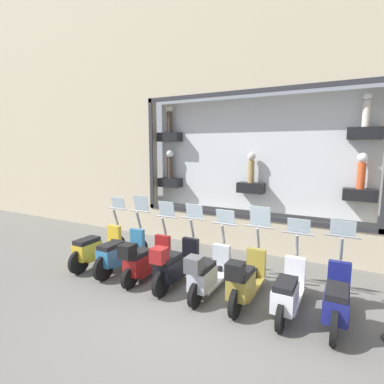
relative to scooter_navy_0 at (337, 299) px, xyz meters
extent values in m
plane|color=#66635E|center=(-0.69, 2.40, -0.45)|extent=(120.00, 120.00, 0.00)
cube|color=beige|center=(2.91, 13.00, 5.04)|extent=(0.40, 14.79, 10.97)
cube|color=beige|center=(2.91, 2.40, 0.02)|extent=(0.40, 6.41, 0.93)
cube|color=#2D2D33|center=(2.70, 2.40, 3.84)|extent=(0.04, 6.41, 0.12)
cube|color=#2D2D33|center=(2.70, 2.40, 0.54)|extent=(0.04, 6.41, 0.12)
cube|color=#2D2D33|center=(2.70, 5.54, 2.19)|extent=(0.04, 0.12, 3.41)
cube|color=silver|center=(3.26, 2.40, 2.19)|extent=(0.04, 6.17, 3.17)
cube|color=black|center=(3.04, -0.27, 2.73)|extent=(0.36, 0.74, 0.28)
cylinder|color=silver|center=(3.04, -0.27, 3.17)|extent=(0.16, 0.16, 0.59)
sphere|color=white|center=(3.04, -0.27, 3.57)|extent=(0.21, 0.21, 0.21)
cube|color=black|center=(3.04, 5.07, 2.73)|extent=(0.36, 0.74, 0.28)
cylinder|color=#47382D|center=(3.04, 5.07, 3.19)|extent=(0.17, 0.17, 0.63)
sphere|color=beige|center=(3.04, 5.07, 3.61)|extent=(0.23, 0.23, 0.23)
cube|color=black|center=(3.04, -0.27, 1.29)|extent=(0.36, 0.74, 0.28)
cylinder|color=#CC4C23|center=(3.04, -0.27, 1.75)|extent=(0.17, 0.17, 0.63)
sphere|color=white|center=(3.04, -0.27, 2.17)|extent=(0.23, 0.23, 0.23)
cube|color=black|center=(3.04, 2.40, 1.29)|extent=(0.36, 0.74, 0.28)
cylinder|color=#9E7F4C|center=(3.04, 2.40, 1.74)|extent=(0.17, 0.17, 0.62)
sphere|color=beige|center=(3.04, 2.40, 2.16)|extent=(0.22, 0.22, 0.22)
cube|color=black|center=(3.04, 5.07, 1.29)|extent=(0.36, 0.74, 0.28)
cylinder|color=#47382D|center=(3.04, 5.07, 1.77)|extent=(0.19, 0.19, 0.67)
sphere|color=white|center=(3.04, 5.07, 2.22)|extent=(0.24, 0.24, 0.24)
cylinder|color=black|center=(0.72, 0.00, -0.17)|extent=(0.55, 0.09, 0.55)
cylinder|color=black|center=(-0.53, 0.00, -0.17)|extent=(0.55, 0.09, 0.55)
cube|color=navy|center=(0.09, 0.00, -0.18)|extent=(1.02, 0.38, 0.06)
cube|color=navy|center=(-0.28, 0.00, 0.03)|extent=(0.61, 0.35, 0.36)
cube|color=black|center=(-0.28, 0.00, 0.26)|extent=(0.58, 0.31, 0.10)
cube|color=navy|center=(0.64, 0.00, 0.13)|extent=(0.12, 0.37, 0.56)
cylinder|color=gray|center=(0.71, 0.00, 0.62)|extent=(0.20, 0.06, 0.45)
cylinder|color=gray|center=(0.78, 0.00, 0.84)|extent=(0.04, 0.61, 0.04)
cube|color=silver|center=(0.82, 0.00, 0.98)|extent=(0.08, 0.42, 0.28)
cylinder|color=black|center=(0.76, 0.75, -0.22)|extent=(0.45, 0.09, 0.45)
cylinder|color=black|center=(-0.58, 0.75, -0.22)|extent=(0.45, 0.09, 0.45)
cube|color=silver|center=(0.09, 0.75, -0.23)|extent=(1.02, 0.38, 0.06)
cube|color=silver|center=(-0.28, 0.75, -0.02)|extent=(0.61, 0.35, 0.36)
cube|color=black|center=(-0.28, 0.75, 0.21)|extent=(0.58, 0.31, 0.10)
cube|color=silver|center=(0.64, 0.75, 0.08)|extent=(0.12, 0.37, 0.56)
cylinder|color=gray|center=(0.71, 0.75, 0.57)|extent=(0.20, 0.06, 0.45)
cylinder|color=gray|center=(0.78, 0.75, 0.78)|extent=(0.04, 0.60, 0.04)
cube|color=silver|center=(0.82, 0.75, 0.93)|extent=(0.07, 0.42, 0.28)
cylinder|color=black|center=(0.73, 1.51, -0.18)|extent=(0.52, 0.09, 0.52)
cylinder|color=black|center=(-0.55, 1.51, -0.18)|extent=(0.52, 0.09, 0.52)
cube|color=olive|center=(0.09, 1.51, -0.20)|extent=(1.02, 0.39, 0.06)
cube|color=olive|center=(-0.28, 1.51, 0.01)|extent=(0.61, 0.35, 0.36)
cube|color=black|center=(-0.28, 1.51, 0.24)|extent=(0.58, 0.31, 0.10)
cube|color=olive|center=(0.64, 1.51, 0.11)|extent=(0.12, 0.37, 0.56)
cylinder|color=gray|center=(0.71, 1.51, 0.61)|extent=(0.20, 0.06, 0.45)
cylinder|color=gray|center=(0.78, 1.51, 0.82)|extent=(0.04, 0.60, 0.04)
cube|color=silver|center=(0.82, 1.51, 1.03)|extent=(0.10, 0.42, 0.42)
cube|color=black|center=(-0.60, 1.51, 0.40)|extent=(0.28, 0.28, 0.28)
cylinder|color=black|center=(0.76, 2.26, -0.22)|extent=(0.46, 0.09, 0.46)
cylinder|color=black|center=(-0.57, 2.26, -0.22)|extent=(0.46, 0.09, 0.46)
cube|color=#B7BCC6|center=(0.09, 2.26, -0.23)|extent=(1.02, 0.39, 0.06)
cube|color=#B7BCC6|center=(-0.28, 2.26, -0.02)|extent=(0.61, 0.35, 0.36)
cube|color=black|center=(-0.28, 2.26, 0.21)|extent=(0.58, 0.31, 0.10)
cube|color=#B7BCC6|center=(0.64, 2.26, 0.08)|extent=(0.12, 0.37, 0.56)
cylinder|color=gray|center=(0.71, 2.26, 0.58)|extent=(0.20, 0.06, 0.45)
cylinder|color=gray|center=(0.78, 2.26, 0.79)|extent=(0.04, 0.61, 0.04)
cube|color=silver|center=(0.82, 2.26, 0.94)|extent=(0.08, 0.42, 0.30)
cube|color=#4C4C51|center=(-0.62, 2.26, 0.37)|extent=(0.28, 0.28, 0.28)
cylinder|color=black|center=(0.73, 3.01, -0.18)|extent=(0.53, 0.09, 0.53)
cylinder|color=black|center=(-0.54, 3.01, -0.18)|extent=(0.53, 0.09, 0.53)
cube|color=black|center=(0.09, 3.01, -0.19)|extent=(1.02, 0.39, 0.06)
cube|color=black|center=(-0.28, 3.01, 0.02)|extent=(0.61, 0.35, 0.36)
cube|color=black|center=(-0.28, 3.01, 0.25)|extent=(0.58, 0.31, 0.10)
cube|color=black|center=(0.64, 3.01, 0.12)|extent=(0.12, 0.37, 0.56)
cylinder|color=gray|center=(0.71, 3.01, 0.61)|extent=(0.20, 0.06, 0.45)
cylinder|color=gray|center=(0.78, 3.01, 0.82)|extent=(0.04, 0.60, 0.04)
cube|color=silver|center=(0.82, 3.01, 0.99)|extent=(0.08, 0.42, 0.33)
cube|color=maroon|center=(-0.60, 3.01, 0.41)|extent=(0.28, 0.28, 0.28)
cylinder|color=black|center=(0.77, 3.76, -0.22)|extent=(0.44, 0.09, 0.44)
cylinder|color=black|center=(-0.58, 3.76, -0.22)|extent=(0.44, 0.09, 0.44)
cube|color=maroon|center=(0.09, 3.76, -0.24)|extent=(1.02, 0.38, 0.06)
cube|color=maroon|center=(-0.28, 3.76, -0.03)|extent=(0.61, 0.35, 0.36)
cube|color=black|center=(-0.28, 3.76, 0.20)|extent=(0.58, 0.31, 0.10)
cube|color=maroon|center=(0.64, 3.76, 0.07)|extent=(0.12, 0.37, 0.56)
cylinder|color=gray|center=(0.71, 3.76, 0.57)|extent=(0.20, 0.06, 0.45)
cylinder|color=gray|center=(0.78, 3.76, 0.78)|extent=(0.04, 0.60, 0.04)
cube|color=silver|center=(0.82, 3.76, 0.96)|extent=(0.09, 0.42, 0.36)
cube|color=black|center=(-0.62, 3.76, 0.36)|extent=(0.28, 0.28, 0.28)
cylinder|color=black|center=(0.72, 4.52, -0.17)|extent=(0.56, 0.09, 0.56)
cylinder|color=black|center=(-0.53, 4.52, -0.17)|extent=(0.56, 0.09, 0.56)
cube|color=teal|center=(0.09, 4.52, -0.18)|extent=(1.02, 0.38, 0.06)
cube|color=teal|center=(-0.28, 4.52, 0.03)|extent=(0.61, 0.35, 0.36)
cube|color=black|center=(-0.28, 4.52, 0.26)|extent=(0.58, 0.31, 0.10)
cube|color=teal|center=(0.64, 4.52, 0.13)|extent=(0.12, 0.37, 0.56)
cylinder|color=gray|center=(0.71, 4.52, 0.62)|extent=(0.20, 0.06, 0.45)
cylinder|color=gray|center=(0.78, 4.52, 0.84)|extent=(0.04, 0.61, 0.04)
cube|color=silver|center=(0.82, 4.52, 1.04)|extent=(0.10, 0.42, 0.39)
cylinder|color=black|center=(0.72, 5.27, -0.17)|extent=(0.55, 0.09, 0.55)
cylinder|color=black|center=(-0.54, 5.27, -0.17)|extent=(0.55, 0.09, 0.55)
cube|color=gold|center=(0.09, 5.27, -0.19)|extent=(1.02, 0.38, 0.06)
cube|color=gold|center=(-0.28, 5.27, 0.02)|extent=(0.61, 0.35, 0.36)
cube|color=black|center=(-0.28, 5.27, 0.25)|extent=(0.58, 0.31, 0.10)
cube|color=gold|center=(0.64, 5.27, 0.12)|extent=(0.12, 0.37, 0.56)
cylinder|color=gray|center=(0.71, 5.27, 0.62)|extent=(0.20, 0.06, 0.45)
cylinder|color=gray|center=(0.78, 5.27, 0.83)|extent=(0.04, 0.61, 0.04)
cube|color=silver|center=(0.82, 5.27, 0.98)|extent=(0.08, 0.42, 0.29)
camera|label=1|loc=(-5.05, -0.08, 2.40)|focal=28.00mm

